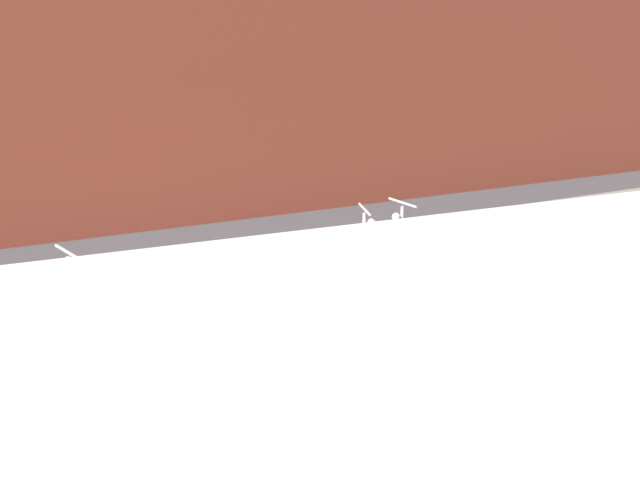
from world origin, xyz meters
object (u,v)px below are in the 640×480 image
Objects in this scene: motorcycle_purple at (305,258)px; traffic_cone at (594,220)px; motorcycle_blue at (145,290)px; motorcycle_black at (444,239)px.

motorcycle_purple is 5.39m from traffic_cone.
motorcycle_blue and motorcycle_purple have the same top height.
traffic_cone is (3.26, 0.14, -0.15)m from motorcycle_black.
motorcycle_black is 3.26m from traffic_cone.
motorcycle_blue reaches higher than traffic_cone.
traffic_cone is at bearing 178.99° from motorcycle_black.
motorcycle_black is 3.65× the size of traffic_cone.
motorcycle_purple is 0.97× the size of motorcycle_black.
motorcycle_black is (4.18, 0.09, 0.00)m from motorcycle_blue.
motorcycle_blue is 7.44m from traffic_cone.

